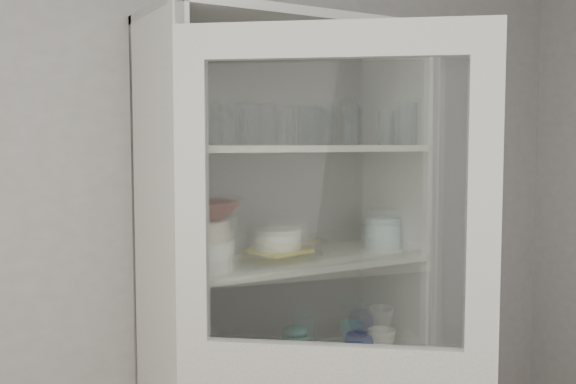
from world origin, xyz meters
TOP-DOWN VIEW (x-y plane):
  - wall_back at (0.00, 1.50)m, footprint 3.60×0.02m
  - pantry_cabinet at (0.20, 1.34)m, footprint 1.00×0.45m
  - tumbler_0 at (-0.10, 1.12)m, footprint 0.06×0.06m
  - tumbler_1 at (-0.02, 1.13)m, footprint 0.08×0.08m
  - tumbler_2 at (0.04, 1.13)m, footprint 0.08×0.08m
  - tumbler_3 at (0.22, 1.15)m, footprint 0.08×0.08m
  - tumbler_4 at (0.36, 1.11)m, footprint 0.08×0.08m
  - tumbler_5 at (0.55, 1.16)m, footprint 0.07×0.07m
  - tumbler_6 at (0.61, 1.12)m, footprint 0.08×0.08m
  - tumbler_7 at (-0.21, 1.27)m, footprint 0.08×0.08m
  - tumbler_8 at (0.04, 1.28)m, footprint 0.09×0.09m
  - tumbler_9 at (0.19, 1.27)m, footprint 0.07×0.07m
  - tumbler_10 at (0.33, 1.25)m, footprint 0.10×0.10m
  - tumbler_11 at (0.31, 1.27)m, footprint 0.08×0.08m
  - goblet_0 at (-0.18, 1.36)m, footprint 0.07×0.07m
  - goblet_1 at (-0.02, 1.36)m, footprint 0.07×0.07m
  - goblet_2 at (0.43, 1.39)m, footprint 0.07×0.07m
  - goblet_3 at (0.54, 1.36)m, footprint 0.08×0.08m
  - plate_stack_front at (-0.17, 1.21)m, footprint 0.23×0.23m
  - plate_stack_back at (-0.07, 1.38)m, footprint 0.19×0.19m
  - cream_bowl at (-0.17, 1.21)m, footprint 0.26×0.26m
  - terracotta_bowl at (-0.17, 1.21)m, footprint 0.27×0.27m
  - glass_platter at (0.16, 1.28)m, footprint 0.34×0.34m
  - yellow_trivet at (0.16, 1.28)m, footprint 0.22×0.22m
  - white_ramekin at (0.16, 1.28)m, footprint 0.21×0.21m
  - grey_bowl_stack at (0.61, 1.25)m, footprint 0.14×0.14m
  - mug_blue at (0.48, 1.22)m, footprint 0.12×0.12m
  - mug_teal at (0.53, 1.35)m, footprint 0.12×0.12m
  - mug_white at (0.56, 1.19)m, footprint 0.11×0.11m
  - teal_jar at (0.25, 1.31)m, footprint 0.09×0.09m
  - measuring_cups at (0.07, 1.20)m, footprint 0.11×0.11m
  - white_canister at (-0.16, 1.32)m, footprint 0.10×0.10m
  - tumbler_12 at (0.20, 1.14)m, footprint 0.07×0.07m

SIDE VIEW (x-z plane):
  - measuring_cups at x=0.07m, z-range 0.86..0.90m
  - mug_blue at x=0.48m, z-range 0.86..0.95m
  - mug_teal at x=0.53m, z-range 0.86..0.96m
  - mug_white at x=0.56m, z-range 0.86..0.96m
  - teal_jar at x=0.25m, z-range 0.86..0.97m
  - white_canister at x=-0.16m, z-range 0.86..0.98m
  - pantry_cabinet at x=0.20m, z-range -0.11..1.99m
  - glass_platter at x=0.16m, z-range 1.26..1.28m
  - yellow_trivet at x=0.16m, z-range 1.28..1.29m
  - wall_back at x=0.00m, z-range 0.00..2.60m
  - plate_stack_front at x=-0.17m, z-range 1.26..1.36m
  - plate_stack_back at x=-0.07m, z-range 1.26..1.36m
  - grey_bowl_stack at x=0.61m, z-range 1.26..1.38m
  - white_ramekin at x=0.16m, z-range 1.29..1.36m
  - cream_bowl at x=-0.17m, z-range 1.36..1.42m
  - terracotta_bowl at x=-0.17m, z-range 1.42..1.48m
  - tumbler_0 at x=-0.10m, z-range 1.66..1.79m
  - tumbler_5 at x=0.55m, z-range 1.66..1.79m
  - tumbler_2 at x=0.04m, z-range 1.66..1.79m
  - tumbler_1 at x=-0.02m, z-range 1.66..1.79m
  - tumbler_4 at x=0.36m, z-range 1.66..1.79m
  - tumbler_12 at x=0.20m, z-range 1.66..1.79m
  - tumbler_9 at x=0.19m, z-range 1.66..1.79m
  - tumbler_3 at x=0.22m, z-range 1.66..1.80m
  - tumbler_11 at x=0.31m, z-range 1.66..1.80m
  - tumbler_7 at x=-0.21m, z-range 1.66..1.80m
  - tumbler_10 at x=0.33m, z-range 1.66..1.81m
  - tumbler_8 at x=0.04m, z-range 1.66..1.81m
  - goblet_2 at x=0.43m, z-range 1.66..1.82m
  - tumbler_6 at x=0.61m, z-range 1.66..1.82m
  - goblet_1 at x=-0.02m, z-range 1.66..1.82m
  - goblet_0 at x=-0.18m, z-range 1.66..1.83m
  - goblet_3 at x=0.54m, z-range 1.66..1.85m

